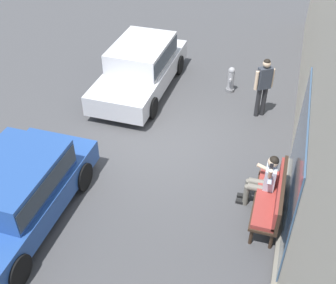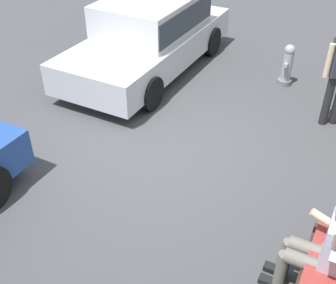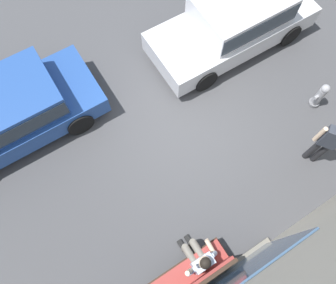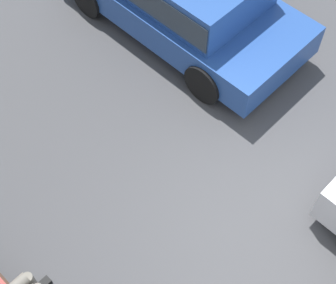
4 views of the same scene
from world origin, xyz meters
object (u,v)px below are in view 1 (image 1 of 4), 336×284
(parked_car_mid, at_px, (14,191))
(fire_hydrant, at_px, (231,80))
(bench, at_px, (273,197))
(pedestrian_standing, at_px, (264,83))
(person_on_phone, at_px, (264,179))
(parked_car_near, at_px, (141,65))

(parked_car_mid, relative_size, fire_hydrant, 5.15)
(fire_hydrant, bearing_deg, parked_car_mid, -27.39)
(bench, bearing_deg, pedestrian_standing, -169.82)
(person_on_phone, height_order, parked_car_near, parked_car_near)
(parked_car_mid, bearing_deg, parked_car_near, 173.71)
(person_on_phone, distance_m, parked_car_mid, 5.08)
(person_on_phone, xyz_separation_m, parked_car_near, (-3.91, -4.11, 0.06))
(parked_car_near, xyz_separation_m, fire_hydrant, (-0.59, 2.64, -0.39))
(parked_car_mid, distance_m, fire_hydrant, 7.13)
(fire_hydrant, bearing_deg, pedestrian_standing, 44.42)
(fire_hydrant, bearing_deg, parked_car_near, -77.46)
(parked_car_near, distance_m, parked_car_mid, 5.77)
(parked_car_mid, xyz_separation_m, fire_hydrant, (-6.32, 3.27, -0.36))
(person_on_phone, height_order, fire_hydrant, person_on_phone)
(person_on_phone, bearing_deg, pedestrian_standing, -172.49)
(parked_car_near, bearing_deg, fire_hydrant, 102.54)
(person_on_phone, distance_m, fire_hydrant, 4.74)
(parked_car_mid, distance_m, pedestrian_standing, 6.81)
(person_on_phone, xyz_separation_m, parked_car_mid, (1.83, -4.74, 0.03))
(person_on_phone, relative_size, fire_hydrant, 1.68)
(bench, distance_m, parked_car_mid, 5.19)
(bench, height_order, parked_car_near, parked_car_near)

